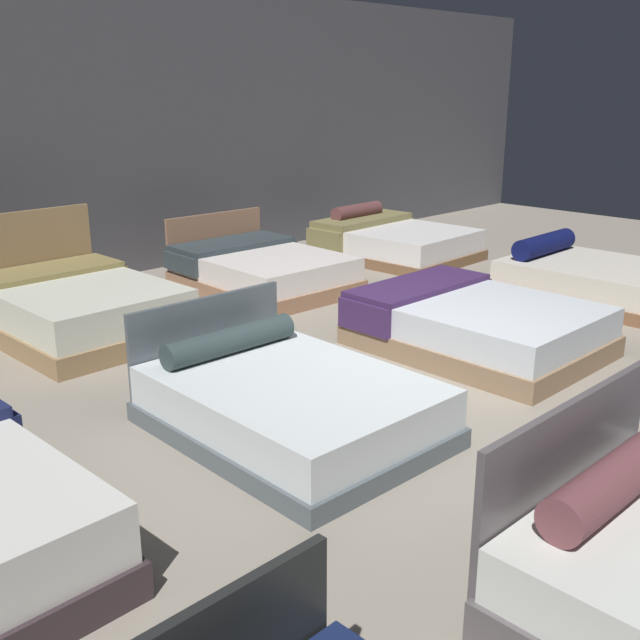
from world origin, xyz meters
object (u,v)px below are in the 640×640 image
Objects in this scene: bed_5 at (287,402)px; bed_6 at (475,325)px; bed_7 at (603,281)px; bed_11 at (393,241)px; bed_9 at (76,307)px; bed_10 at (261,270)px.

bed_6 is at bearing 2.77° from bed_5.
bed_7 is 1.08× the size of bed_11.
bed_7 is 5.60m from bed_9.
bed_5 is 5.62m from bed_11.
bed_9 is at bearing 178.28° from bed_11.
bed_11 is at bearing 89.06° from bed_7.
bed_7 is 1.09× the size of bed_9.
bed_6 is 1.02× the size of bed_11.
bed_10 is (2.33, 0.04, -0.04)m from bed_9.
bed_5 is 2.98m from bed_9.
bed_6 is (2.35, 0.07, 0.01)m from bed_5.
bed_7 is 1.09× the size of bed_10.
bed_5 is 3.80m from bed_10.
bed_9 is 2.33m from bed_10.
bed_10 reaches higher than bed_6.
bed_9 is at bearing -177.35° from bed_10.
bed_7 is (2.39, -0.05, -0.02)m from bed_6.
bed_9 reaches higher than bed_10.
bed_5 reaches higher than bed_6.
bed_5 reaches higher than bed_7.
bed_10 is (-0.03, 2.95, 0.00)m from bed_6.
bed_6 is at bearing -51.93° from bed_9.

